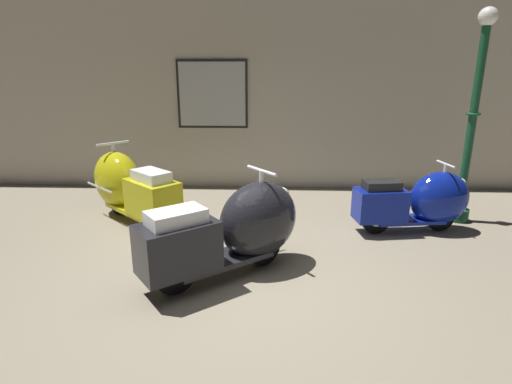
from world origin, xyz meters
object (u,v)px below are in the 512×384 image
(scooter_2, at_px, (421,201))
(lamppost, at_px, (472,123))
(scooter_0, at_px, (128,186))
(scooter_1, at_px, (236,229))

(scooter_2, distance_m, lamppost, 1.31)
(scooter_2, height_order, lamppost, lamppost)
(scooter_0, relative_size, lamppost, 0.58)
(scooter_1, height_order, lamppost, lamppost)
(scooter_0, height_order, lamppost, lamppost)
(scooter_0, height_order, scooter_1, same)
(scooter_1, xyz_separation_m, lamppost, (3.11, 1.73, 0.92))
(scooter_1, relative_size, scooter_2, 1.10)
(scooter_2, xyz_separation_m, lamppost, (0.73, 0.45, 0.99))
(scooter_1, xyz_separation_m, scooter_2, (2.39, 1.28, -0.07))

